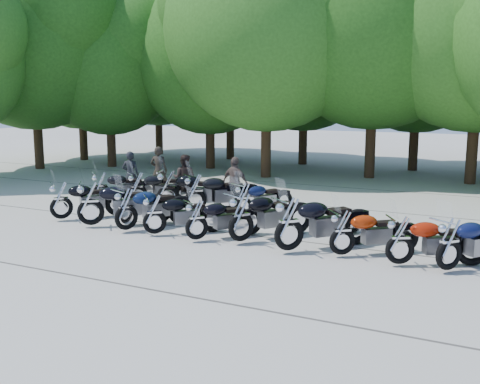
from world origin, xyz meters
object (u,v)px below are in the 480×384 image
at_px(motorcycle_6, 289,222).
at_px(rider_0, 131,175).
at_px(motorcycle_8, 400,239).
at_px(motorcycle_0, 61,199).
at_px(motorcycle_5, 241,216).
at_px(motorcycle_12, 168,188).
at_px(motorcycle_13, 195,192).
at_px(rider_2, 235,183).
at_px(motorcycle_11, 138,187).
at_px(motorcycle_2, 126,208).
at_px(motorcycle_7, 342,231).
at_px(motorcycle_10, 101,186).
at_px(motorcycle_14, 243,199).
at_px(motorcycle_3, 154,213).
at_px(motorcycle_9, 449,242).
at_px(motorcycle_1, 90,202).
at_px(rider_3, 159,171).
at_px(rider_1, 184,178).
at_px(motorcycle_4, 197,218).

xyz_separation_m(motorcycle_6, rider_0, (-7.53, 4.13, 0.09)).
bearing_deg(motorcycle_8, motorcycle_0, 59.68).
distance_m(motorcycle_5, motorcycle_12, 4.54).
height_order(motorcycle_12, motorcycle_13, motorcycle_12).
distance_m(motorcycle_13, rider_2, 1.39).
distance_m(motorcycle_8, motorcycle_11, 9.24).
bearing_deg(motorcycle_8, motorcycle_11, 42.68).
xyz_separation_m(motorcycle_2, motorcycle_8, (6.96, 0.09, -0.04)).
bearing_deg(motorcycle_5, motorcycle_11, 1.76).
distance_m(motorcycle_7, motorcycle_8, 1.28).
distance_m(motorcycle_7, motorcycle_10, 9.09).
xyz_separation_m(motorcycle_5, motorcycle_8, (3.76, -0.17, -0.09)).
relative_size(motorcycle_5, motorcycle_8, 1.15).
bearing_deg(motorcycle_14, motorcycle_10, 29.64).
relative_size(motorcycle_3, motorcycle_9, 0.94).
bearing_deg(motorcycle_7, motorcycle_1, 52.20).
relative_size(motorcycle_7, motorcycle_11, 0.95).
relative_size(motorcycle_3, motorcycle_13, 0.87).
height_order(motorcycle_13, rider_2, rider_2).
height_order(motorcycle_7, motorcycle_11, motorcycle_11).
relative_size(motorcycle_2, rider_3, 1.32).
height_order(motorcycle_5, rider_1, rider_1).
bearing_deg(motorcycle_3, motorcycle_0, 42.72).
xyz_separation_m(motorcycle_12, rider_1, (-0.33, 1.46, 0.09)).
distance_m(motorcycle_0, rider_1, 4.32).
height_order(motorcycle_5, motorcycle_7, motorcycle_5).
height_order(motorcycle_7, motorcycle_12, motorcycle_12).
bearing_deg(rider_3, motorcycle_2, 103.66).
bearing_deg(motorcycle_9, motorcycle_6, 40.10).
bearing_deg(motorcycle_4, motorcycle_7, -139.13).
bearing_deg(motorcycle_8, rider_3, 32.73).
height_order(motorcycle_1, motorcycle_11, motorcycle_1).
relative_size(motorcycle_10, rider_1, 1.34).
bearing_deg(motorcycle_11, motorcycle_13, -145.66).
height_order(motorcycle_6, motorcycle_14, motorcycle_6).
relative_size(motorcycle_2, motorcycle_6, 0.90).
height_order(motorcycle_11, motorcycle_13, motorcycle_13).
bearing_deg(rider_0, motorcycle_0, 75.89).
height_order(motorcycle_6, motorcycle_7, motorcycle_6).
xyz_separation_m(motorcycle_5, motorcycle_13, (-2.77, 2.50, -0.01)).
distance_m(motorcycle_7, rider_0, 9.53).
relative_size(motorcycle_12, rider_0, 1.55).
distance_m(motorcycle_2, motorcycle_9, 7.91).
height_order(motorcycle_14, rider_3, rider_3).
height_order(motorcycle_6, rider_3, rider_3).
xyz_separation_m(motorcycle_6, motorcycle_8, (2.43, 0.08, -0.12)).
bearing_deg(motorcycle_14, motorcycle_11, 25.95).
bearing_deg(motorcycle_14, motorcycle_9, -176.94).
xyz_separation_m(rider_1, rider_3, (-1.60, 0.84, 0.07)).
height_order(motorcycle_10, rider_0, rider_0).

